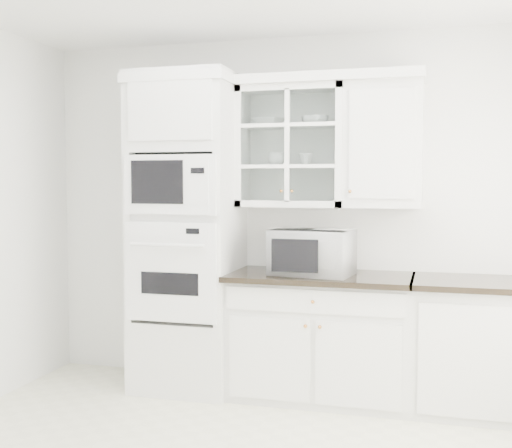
% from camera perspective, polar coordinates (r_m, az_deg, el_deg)
% --- Properties ---
extents(room_shell, '(4.00, 3.50, 2.70)m').
position_cam_1_polar(room_shell, '(3.73, -1.12, 6.75)').
color(room_shell, white).
rests_on(room_shell, ground).
extents(oven_column, '(0.76, 0.68, 2.40)m').
position_cam_1_polar(oven_column, '(4.92, -6.13, -0.77)').
color(oven_column, white).
rests_on(oven_column, ground).
extents(base_cabinet_run, '(1.32, 0.67, 0.92)m').
position_cam_1_polar(base_cabinet_run, '(4.78, 5.77, -9.84)').
color(base_cabinet_run, white).
rests_on(base_cabinet_run, ground).
extents(extra_base_cabinet, '(0.72, 0.67, 0.92)m').
position_cam_1_polar(extra_base_cabinet, '(4.72, 18.01, -10.19)').
color(extra_base_cabinet, white).
rests_on(extra_base_cabinet, ground).
extents(upper_cabinet_glass, '(0.80, 0.33, 0.90)m').
position_cam_1_polar(upper_cabinet_glass, '(4.84, 3.23, 6.87)').
color(upper_cabinet_glass, white).
rests_on(upper_cabinet_glass, room_shell).
extents(upper_cabinet_solid, '(0.55, 0.33, 0.90)m').
position_cam_1_polar(upper_cabinet_solid, '(4.74, 11.27, 6.88)').
color(upper_cabinet_solid, white).
rests_on(upper_cabinet_solid, room_shell).
extents(crown_molding, '(2.14, 0.38, 0.07)m').
position_cam_1_polar(crown_molding, '(4.89, 1.95, 12.56)').
color(crown_molding, white).
rests_on(crown_molding, room_shell).
extents(countertop_microwave, '(0.61, 0.53, 0.33)m').
position_cam_1_polar(countertop_microwave, '(4.63, 5.08, -2.49)').
color(countertop_microwave, white).
rests_on(countertop_microwave, base_cabinet_run).
extents(bowl_a, '(0.28, 0.28, 0.06)m').
position_cam_1_polar(bowl_a, '(4.90, 1.17, 9.06)').
color(bowl_a, white).
rests_on(bowl_a, upper_cabinet_glass).
extents(bowl_b, '(0.20, 0.20, 0.06)m').
position_cam_1_polar(bowl_b, '(4.82, 5.26, 9.16)').
color(bowl_b, white).
rests_on(bowl_b, upper_cabinet_glass).
extents(cup_a, '(0.14, 0.14, 0.10)m').
position_cam_1_polar(cup_a, '(4.88, 1.85, 5.80)').
color(cup_a, white).
rests_on(cup_a, upper_cabinet_glass).
extents(cup_b, '(0.10, 0.10, 0.09)m').
position_cam_1_polar(cup_b, '(4.83, 4.46, 5.76)').
color(cup_b, white).
rests_on(cup_b, upper_cabinet_glass).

